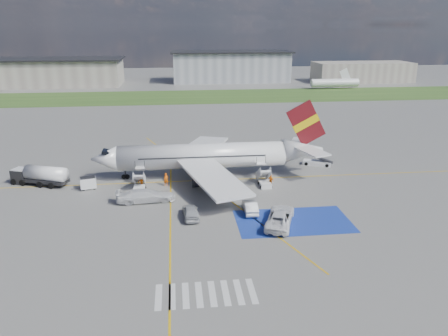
{
  "coord_description": "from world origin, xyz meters",
  "views": [
    {
      "loc": [
        -3.96,
        -51.57,
        22.98
      ],
      "look_at": [
        2.71,
        7.21,
        3.5
      ],
      "focal_mm": 35.0,
      "sensor_mm": 36.0,
      "label": 1
    }
  ],
  "objects_px": {
    "gpu_cart": "(88,184)",
    "van_white_b": "(146,194)",
    "airliner": "(212,156)",
    "car_silver_a": "(191,212)",
    "car_silver_b": "(250,207)",
    "van_white_a": "(280,215)",
    "belt_loader": "(317,163)",
    "fuel_tanker": "(40,177)"
  },
  "relations": [
    {
      "from": "van_white_a",
      "to": "fuel_tanker",
      "type": "bearing_deg",
      "value": -7.39
    },
    {
      "from": "belt_loader",
      "to": "van_white_a",
      "type": "xyz_separation_m",
      "value": [
        -11.8,
        -21.99,
        0.78
      ]
    },
    {
      "from": "car_silver_a",
      "to": "airliner",
      "type": "bearing_deg",
      "value": -108.55
    },
    {
      "from": "airliner",
      "to": "car_silver_b",
      "type": "height_order",
      "value": "airliner"
    },
    {
      "from": "belt_loader",
      "to": "car_silver_b",
      "type": "relative_size",
      "value": 1.11
    },
    {
      "from": "airliner",
      "to": "van_white_a",
      "type": "bearing_deg",
      "value": -70.02
    },
    {
      "from": "airliner",
      "to": "van_white_b",
      "type": "height_order",
      "value": "airliner"
    },
    {
      "from": "gpu_cart",
      "to": "van_white_b",
      "type": "xyz_separation_m",
      "value": [
        8.68,
        -5.9,
        0.33
      ]
    },
    {
      "from": "airliner",
      "to": "car_silver_a",
      "type": "distance_m",
      "value": 16.27
    },
    {
      "from": "gpu_cart",
      "to": "airliner",
      "type": "bearing_deg",
      "value": -2.81
    },
    {
      "from": "car_silver_b",
      "to": "van_white_a",
      "type": "bearing_deg",
      "value": 130.82
    },
    {
      "from": "gpu_cart",
      "to": "van_white_a",
      "type": "distance_m",
      "value": 29.18
    },
    {
      "from": "car_silver_a",
      "to": "car_silver_b",
      "type": "bearing_deg",
      "value": -177.98
    },
    {
      "from": "airliner",
      "to": "van_white_b",
      "type": "bearing_deg",
      "value": -135.52
    },
    {
      "from": "airliner",
      "to": "belt_loader",
      "type": "distance_m",
      "value": 19.09
    },
    {
      "from": "car_silver_a",
      "to": "van_white_b",
      "type": "xyz_separation_m",
      "value": [
        -5.84,
        5.92,
        0.35
      ]
    },
    {
      "from": "fuel_tanker",
      "to": "van_white_b",
      "type": "bearing_deg",
      "value": -6.52
    },
    {
      "from": "van_white_a",
      "to": "van_white_b",
      "type": "distance_m",
      "value": 18.72
    },
    {
      "from": "airliner",
      "to": "van_white_a",
      "type": "relative_size",
      "value": 5.97
    },
    {
      "from": "van_white_a",
      "to": "van_white_b",
      "type": "height_order",
      "value": "van_white_b"
    },
    {
      "from": "airliner",
      "to": "belt_loader",
      "type": "relative_size",
      "value": 7.19
    },
    {
      "from": "gpu_cart",
      "to": "belt_loader",
      "type": "distance_m",
      "value": 37.72
    },
    {
      "from": "belt_loader",
      "to": "car_silver_a",
      "type": "bearing_deg",
      "value": -116.3
    },
    {
      "from": "airliner",
      "to": "belt_loader",
      "type": "height_order",
      "value": "airliner"
    },
    {
      "from": "fuel_tanker",
      "to": "gpu_cart",
      "type": "relative_size",
      "value": 3.62
    },
    {
      "from": "fuel_tanker",
      "to": "belt_loader",
      "type": "xyz_separation_m",
      "value": [
        44.43,
        4.71,
        -0.89
      ]
    },
    {
      "from": "belt_loader",
      "to": "car_silver_a",
      "type": "distance_m",
      "value": 29.51
    },
    {
      "from": "belt_loader",
      "to": "car_silver_b",
      "type": "xyz_separation_m",
      "value": [
        -14.81,
        -18.27,
        0.39
      ]
    },
    {
      "from": "car_silver_a",
      "to": "car_silver_b",
      "type": "xyz_separation_m",
      "value": [
        7.67,
        0.84,
        -0.05
      ]
    },
    {
      "from": "gpu_cart",
      "to": "van_white_b",
      "type": "relative_size",
      "value": 0.42
    },
    {
      "from": "gpu_cart",
      "to": "van_white_a",
      "type": "bearing_deg",
      "value": -44.5
    },
    {
      "from": "fuel_tanker",
      "to": "van_white_a",
      "type": "bearing_deg",
      "value": -6.69
    },
    {
      "from": "airliner",
      "to": "gpu_cart",
      "type": "height_order",
      "value": "airliner"
    },
    {
      "from": "airliner",
      "to": "van_white_a",
      "type": "xyz_separation_m",
      "value": [
        6.71,
        -18.44,
        -2.24
      ]
    },
    {
      "from": "belt_loader",
      "to": "gpu_cart",
      "type": "bearing_deg",
      "value": -145.52
    },
    {
      "from": "belt_loader",
      "to": "car_silver_a",
      "type": "relative_size",
      "value": 1.08
    },
    {
      "from": "airliner",
      "to": "fuel_tanker",
      "type": "bearing_deg",
      "value": -177.42
    },
    {
      "from": "car_silver_b",
      "to": "van_white_b",
      "type": "height_order",
      "value": "van_white_b"
    },
    {
      "from": "airliner",
      "to": "car_silver_a",
      "type": "relative_size",
      "value": 7.75
    },
    {
      "from": "car_silver_a",
      "to": "van_white_a",
      "type": "relative_size",
      "value": 0.77
    },
    {
      "from": "gpu_cart",
      "to": "van_white_b",
      "type": "distance_m",
      "value": 10.5
    },
    {
      "from": "airliner",
      "to": "car_silver_a",
      "type": "xyz_separation_m",
      "value": [
        -3.98,
        -15.56,
        -2.58
      ]
    }
  ]
}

